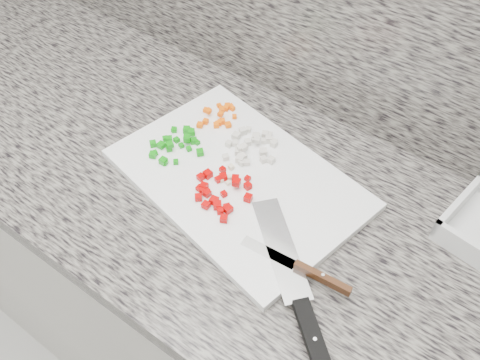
# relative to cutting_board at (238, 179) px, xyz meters

# --- Properties ---
(cabinet) EXTENTS (3.92, 0.62, 0.86)m
(cabinet) POSITION_rel_cutting_board_xyz_m (0.01, -0.02, -0.48)
(cabinet) COLOR white
(cabinet) RESTS_ON ground
(countertop) EXTENTS (3.96, 0.64, 0.04)m
(countertop) POSITION_rel_cutting_board_xyz_m (0.01, -0.02, -0.03)
(countertop) COLOR slate
(countertop) RESTS_ON cabinet
(cutting_board) EXTENTS (0.53, 0.41, 0.02)m
(cutting_board) POSITION_rel_cutting_board_xyz_m (0.00, 0.00, 0.00)
(cutting_board) COLOR white
(cutting_board) RESTS_ON countertop
(carrot_pile) EXTENTS (0.08, 0.10, 0.02)m
(carrot_pile) POSITION_rel_cutting_board_xyz_m (-0.13, 0.11, 0.01)
(carrot_pile) COLOR #F95E05
(carrot_pile) RESTS_ON cutting_board
(onion_pile) EXTENTS (0.11, 0.12, 0.02)m
(onion_pile) POSITION_rel_cutting_board_xyz_m (-0.02, 0.08, 0.02)
(onion_pile) COLOR beige
(onion_pile) RESTS_ON cutting_board
(green_pepper_pile) EXTENTS (0.11, 0.11, 0.02)m
(green_pepper_pile) POSITION_rel_cutting_board_xyz_m (-0.15, -0.01, 0.02)
(green_pepper_pile) COLOR #0C890C
(green_pepper_pile) RESTS_ON cutting_board
(red_pepper_pile) EXTENTS (0.12, 0.12, 0.02)m
(red_pepper_pile) POSITION_rel_cutting_board_xyz_m (0.00, -0.06, 0.02)
(red_pepper_pile) COLOR #B20202
(red_pepper_pile) RESTS_ON cutting_board
(garlic_pile) EXTENTS (0.04, 0.05, 0.01)m
(garlic_pile) POSITION_rel_cutting_board_xyz_m (-0.01, -0.02, 0.01)
(garlic_pile) COLOR beige
(garlic_pile) RESTS_ON cutting_board
(chef_knife) EXTENTS (0.30, 0.26, 0.02)m
(chef_knife) POSITION_rel_cutting_board_xyz_m (0.25, -0.17, 0.01)
(chef_knife) COLOR silver
(chef_knife) RESTS_ON cutting_board
(paring_knife) EXTENTS (0.20, 0.03, 0.02)m
(paring_knife) POSITION_rel_cutting_board_xyz_m (0.22, -0.11, 0.01)
(paring_knife) COLOR silver
(paring_knife) RESTS_ON cutting_board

